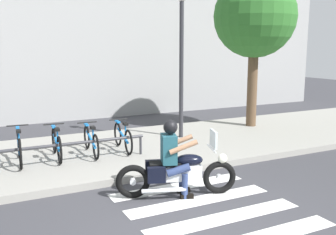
{
  "coord_description": "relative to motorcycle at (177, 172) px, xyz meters",
  "views": [
    {
      "loc": [
        -2.93,
        -4.88,
        2.74
      ],
      "look_at": [
        0.96,
        2.83,
        1.16
      ],
      "focal_mm": 41.86,
      "sensor_mm": 36.0,
      "label": 1
    }
  ],
  "objects": [
    {
      "name": "tree_near_rack",
      "position": [
        4.89,
        4.01,
        3.17
      ],
      "size": [
        2.6,
        2.6,
        4.96
      ],
      "color": "brown",
      "rests_on": "ground"
    },
    {
      "name": "bicycle_5",
      "position": [
        0.04,
        2.99,
        0.03
      ],
      "size": [
        0.48,
        1.59,
        0.74
      ],
      "color": "black",
      "rests_on": "sidewalk"
    },
    {
      "name": "motorcycle",
      "position": [
        0.0,
        0.0,
        0.0
      ],
      "size": [
        2.17,
        0.95,
        1.22
      ],
      "color": "black",
      "rests_on": "ground"
    },
    {
      "name": "bicycle_3",
      "position": [
        -1.59,
        2.99,
        0.04
      ],
      "size": [
        0.48,
        1.64,
        0.77
      ],
      "color": "black",
      "rests_on": "sidewalk"
    },
    {
      "name": "crosswalk_stripe_3",
      "position": [
        0.24,
        -0.39,
        -0.45
      ],
      "size": [
        2.8,
        0.4,
        0.01
      ],
      "primitive_type": "cube",
      "color": "white",
      "rests_on": "ground"
    },
    {
      "name": "street_lamp",
      "position": [
        2.05,
        3.61,
        2.1
      ],
      "size": [
        0.28,
        0.28,
        4.21
      ],
      "color": "#2D2D33",
      "rests_on": "ground"
    },
    {
      "name": "bicycle_4",
      "position": [
        -0.77,
        2.99,
        0.03
      ],
      "size": [
        0.48,
        1.67,
        0.73
      ],
      "color": "black",
      "rests_on": "sidewalk"
    },
    {
      "name": "crosswalk_stripe_2",
      "position": [
        0.24,
        -1.19,
        -0.45
      ],
      "size": [
        2.8,
        0.4,
        0.01
      ],
      "primitive_type": "cube",
      "color": "white",
      "rests_on": "ground"
    },
    {
      "name": "building_backdrop",
      "position": [
        -0.33,
        8.91,
        2.7
      ],
      "size": [
        24.0,
        1.2,
        6.31
      ],
      "primitive_type": "cube",
      "color": "#9A9A9A",
      "rests_on": "ground"
    },
    {
      "name": "sidewalk",
      "position": [
        -0.33,
        3.21,
        -0.38
      ],
      "size": [
        24.0,
        4.4,
        0.15
      ],
      "primitive_type": "cube",
      "color": "gray",
      "rests_on": "ground"
    },
    {
      "name": "bike_rack",
      "position": [
        -2.0,
        2.44,
        0.11
      ],
      "size": [
        4.68,
        0.07,
        0.49
      ],
      "color": "#333338",
      "rests_on": "sidewalk"
    },
    {
      "name": "crosswalk_stripe_4",
      "position": [
        0.24,
        0.41,
        -0.45
      ],
      "size": [
        2.8,
        0.4,
        0.01
      ],
      "primitive_type": "cube",
      "color": "white",
      "rests_on": "ground"
    },
    {
      "name": "bicycle_2",
      "position": [
        -2.41,
        2.99,
        0.06
      ],
      "size": [
        0.48,
        1.7,
        0.81
      ],
      "color": "black",
      "rests_on": "sidewalk"
    },
    {
      "name": "ground_plane",
      "position": [
        -0.33,
        -1.19,
        -0.46
      ],
      "size": [
        48.0,
        48.0,
        0.0
      ],
      "primitive_type": "plane",
      "color": "#38383D"
    },
    {
      "name": "rider",
      "position": [
        -0.07,
        0.03,
        0.37
      ],
      "size": [
        0.74,
        0.67,
        1.43
      ],
      "color": "#1E4C59",
      "rests_on": "ground"
    }
  ]
}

